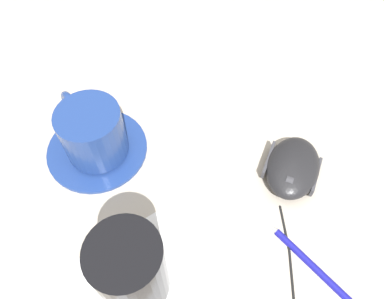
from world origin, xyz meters
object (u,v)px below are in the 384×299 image
Objects in this scene: computer_mouse at (293,167)px; pen at (317,269)px; saucer at (97,148)px; coffee_cup at (92,131)px; drinking_glass at (131,270)px.

computer_mouse is 0.84× the size of pen.
coffee_cup reaches higher than saucer.
drinking_glass is at bearing -75.63° from computer_mouse.
coffee_cup is 0.32m from pen.
computer_mouse is (0.13, 0.23, -0.03)m from coffee_cup.
computer_mouse is 0.25m from drinking_glass.
computer_mouse is at bearing 162.98° from pen.
coffee_cup is 0.81× the size of pen.
saucer is 1.23× the size of coffee_cup.
computer_mouse reaches higher than pen.
computer_mouse is 0.13m from pen.
pen is at bearing 36.72° from coffee_cup.
saucer is 0.32m from pen.
coffee_cup is 1.02× the size of drinking_glass.
coffee_cup is 0.27m from computer_mouse.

